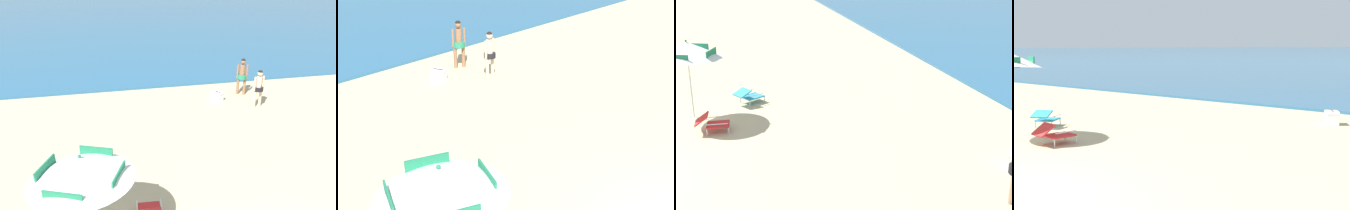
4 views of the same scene
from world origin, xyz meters
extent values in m
cylinder|color=silver|center=(-3.92, 2.50, 1.12)|extent=(0.04, 0.04, 2.24)
cone|color=white|center=(-3.92, 2.50, 2.02)|extent=(2.62, 2.63, 0.56)
cube|color=#1E724C|center=(-3.65, 3.15, 1.92)|extent=(0.66, 0.30, 0.24)
cube|color=#1E724C|center=(-4.58, 2.77, 1.92)|extent=(0.30, 0.66, 0.24)
cube|color=#1E724C|center=(-3.27, 2.23, 1.92)|extent=(0.30, 0.66, 0.24)
sphere|color=#1E724C|center=(-3.92, 2.50, 2.27)|extent=(0.06, 0.06, 0.06)
cube|color=red|center=(-2.60, 3.15, 0.20)|extent=(0.57, 0.64, 0.04)
cube|color=red|center=(-2.64, 2.73, 0.39)|extent=(0.53, 0.41, 0.27)
cylinder|color=silver|center=(-2.82, 3.45, 0.09)|extent=(0.03, 0.03, 0.18)
cylinder|color=silver|center=(-2.33, 3.41, 0.09)|extent=(0.03, 0.03, 0.18)
cylinder|color=silver|center=(-2.87, 2.89, 0.09)|extent=(0.03, 0.03, 0.18)
cylinder|color=silver|center=(-2.39, 2.84, 0.09)|extent=(0.03, 0.03, 0.18)
cylinder|color=silver|center=(-2.88, 3.17, 0.32)|extent=(0.07, 0.54, 0.02)
cylinder|color=silver|center=(-2.33, 3.12, 0.32)|extent=(0.07, 0.54, 0.02)
cube|color=teal|center=(-4.74, 4.28, 0.20)|extent=(0.75, 0.78, 0.04)
cube|color=teal|center=(-4.55, 3.96, 0.42)|extent=(0.63, 0.60, 0.18)
cylinder|color=silver|center=(-5.10, 4.40, 0.09)|extent=(0.03, 0.03, 0.18)
cylinder|color=silver|center=(-4.68, 4.65, 0.09)|extent=(0.03, 0.03, 0.18)
cylinder|color=silver|center=(-4.81, 3.91, 0.09)|extent=(0.03, 0.03, 0.18)
cylinder|color=silver|center=(-4.39, 4.16, 0.09)|extent=(0.03, 0.03, 0.18)
cylinder|color=silver|center=(-4.98, 4.14, 0.32)|extent=(0.30, 0.48, 0.02)
cylinder|color=silver|center=(-4.50, 4.42, 0.32)|extent=(0.30, 0.48, 0.02)
cylinder|color=beige|center=(2.78, 8.57, 0.40)|extent=(0.12, 0.12, 0.79)
camera|label=1|loc=(-3.42, -2.39, 5.24)|focal=33.05mm
camera|label=2|loc=(-7.09, -1.86, 5.66)|focal=48.69mm
camera|label=3|loc=(9.68, 3.14, 5.01)|focal=50.25mm
camera|label=4|loc=(5.89, -2.89, 2.30)|focal=46.23mm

